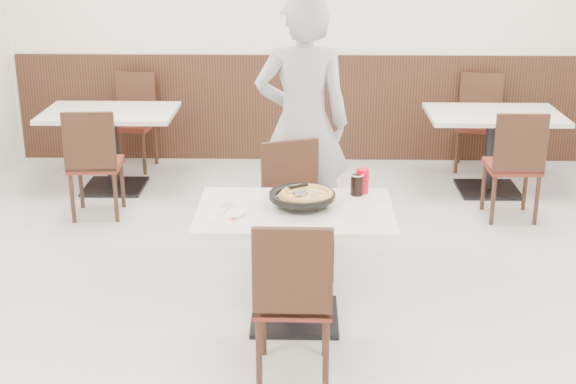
{
  "coord_description": "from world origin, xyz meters",
  "views": [
    {
      "loc": [
        0.02,
        -4.64,
        2.45
      ],
      "look_at": [
        -0.07,
        -0.3,
        0.94
      ],
      "focal_mm": 50.0,
      "sensor_mm": 36.0,
      "label": 1
    }
  ],
  "objects_px": {
    "chair_far": "(299,213)",
    "pizza": "(307,197)",
    "cola_glass": "(357,185)",
    "bg_chair_left_far": "(131,123)",
    "diner_person": "(303,125)",
    "bg_chair_right_far": "(478,124)",
    "red_cup": "(362,181)",
    "bg_chair_left_near": "(96,162)",
    "chair_near": "(293,296)",
    "side_plate": "(231,213)",
    "bg_table_right": "(491,152)",
    "pizza_pan": "(302,200)",
    "bg_table_left": "(112,150)",
    "main_table": "(295,265)",
    "bg_chair_right_near": "(512,164)"
  },
  "relations": [
    {
      "from": "red_cup",
      "to": "bg_chair_left_near",
      "type": "relative_size",
      "value": 0.17
    },
    {
      "from": "chair_near",
      "to": "diner_person",
      "type": "distance_m",
      "value": 1.9
    },
    {
      "from": "chair_near",
      "to": "side_plate",
      "type": "height_order",
      "value": "chair_near"
    },
    {
      "from": "red_cup",
      "to": "bg_chair_right_near",
      "type": "xyz_separation_m",
      "value": [
        1.37,
        1.55,
        -0.35
      ]
    },
    {
      "from": "chair_far",
      "to": "pizza",
      "type": "bearing_deg",
      "value": 74.61
    },
    {
      "from": "main_table",
      "to": "bg_table_right",
      "type": "relative_size",
      "value": 1.0
    },
    {
      "from": "red_cup",
      "to": "bg_chair_left_near",
      "type": "height_order",
      "value": "bg_chair_left_near"
    },
    {
      "from": "chair_far",
      "to": "bg_chair_right_far",
      "type": "bearing_deg",
      "value": -145.04
    },
    {
      "from": "pizza_pan",
      "to": "bg_chair_left_far",
      "type": "distance_m",
      "value": 3.58
    },
    {
      "from": "bg_table_left",
      "to": "bg_chair_left_far",
      "type": "xyz_separation_m",
      "value": [
        0.05,
        0.63,
        0.1
      ]
    },
    {
      "from": "pizza_pan",
      "to": "pizza",
      "type": "height_order",
      "value": "pizza"
    },
    {
      "from": "pizza_pan",
      "to": "bg_table_right",
      "type": "height_order",
      "value": "pizza_pan"
    },
    {
      "from": "side_plate",
      "to": "bg_chair_left_far",
      "type": "bearing_deg",
      "value": 111.63
    },
    {
      "from": "pizza_pan",
      "to": "bg_table_right",
      "type": "distance_m",
      "value": 3.06
    },
    {
      "from": "pizza_pan",
      "to": "bg_chair_left_far",
      "type": "relative_size",
      "value": 0.34
    },
    {
      "from": "pizza",
      "to": "side_plate",
      "type": "distance_m",
      "value": 0.48
    },
    {
      "from": "chair_far",
      "to": "bg_chair_left_far",
      "type": "distance_m",
      "value": 3.04
    },
    {
      "from": "main_table",
      "to": "bg_chair_left_far",
      "type": "xyz_separation_m",
      "value": [
        -1.68,
        3.18,
        0.1
      ]
    },
    {
      "from": "pizza",
      "to": "bg_table_left",
      "type": "relative_size",
      "value": 0.29
    },
    {
      "from": "side_plate",
      "to": "bg_chair_left_far",
      "type": "height_order",
      "value": "bg_chair_left_far"
    },
    {
      "from": "bg_chair_right_far",
      "to": "red_cup",
      "type": "bearing_deg",
      "value": 78.98
    },
    {
      "from": "chair_near",
      "to": "pizza",
      "type": "relative_size",
      "value": 2.69
    },
    {
      "from": "red_cup",
      "to": "bg_chair_left_far",
      "type": "distance_m",
      "value": 3.57
    },
    {
      "from": "cola_glass",
      "to": "bg_chair_right_near",
      "type": "bearing_deg",
      "value": 48.59
    },
    {
      "from": "bg_chair_right_near",
      "to": "pizza_pan",
      "type": "bearing_deg",
      "value": -134.58
    },
    {
      "from": "main_table",
      "to": "bg_chair_right_far",
      "type": "bearing_deg",
      "value": 60.98
    },
    {
      "from": "pizza",
      "to": "bg_table_right",
      "type": "xyz_separation_m",
      "value": [
        1.7,
        2.49,
        -0.44
      ]
    },
    {
      "from": "main_table",
      "to": "cola_glass",
      "type": "bearing_deg",
      "value": 34.89
    },
    {
      "from": "side_plate",
      "to": "bg_chair_left_far",
      "type": "relative_size",
      "value": 0.18
    },
    {
      "from": "cola_glass",
      "to": "bg_chair_left_near",
      "type": "bearing_deg",
      "value": 143.13
    },
    {
      "from": "main_table",
      "to": "side_plate",
      "type": "bearing_deg",
      "value": -166.2
    },
    {
      "from": "pizza",
      "to": "diner_person",
      "type": "relative_size",
      "value": 0.18
    },
    {
      "from": "red_cup",
      "to": "bg_table_left",
      "type": "relative_size",
      "value": 0.13
    },
    {
      "from": "diner_person",
      "to": "bg_chair_left_near",
      "type": "height_order",
      "value": "diner_person"
    },
    {
      "from": "cola_glass",
      "to": "bg_chair_left_far",
      "type": "height_order",
      "value": "bg_chair_left_far"
    },
    {
      "from": "red_cup",
      "to": "bg_table_right",
      "type": "bearing_deg",
      "value": 58.82
    },
    {
      "from": "diner_person",
      "to": "bg_chair_left_far",
      "type": "distance_m",
      "value": 2.66
    },
    {
      "from": "bg_table_right",
      "to": "bg_chair_right_near",
      "type": "xyz_separation_m",
      "value": [
        0.02,
        -0.68,
        0.1
      ]
    },
    {
      "from": "main_table",
      "to": "red_cup",
      "type": "distance_m",
      "value": 0.7
    },
    {
      "from": "chair_near",
      "to": "bg_chair_right_near",
      "type": "relative_size",
      "value": 1.0
    },
    {
      "from": "pizza_pan",
      "to": "red_cup",
      "type": "bearing_deg",
      "value": 34.77
    },
    {
      "from": "chair_near",
      "to": "bg_chair_left_far",
      "type": "height_order",
      "value": "same"
    },
    {
      "from": "cola_glass",
      "to": "bg_chair_right_far",
      "type": "bearing_deg",
      "value": 64.66
    },
    {
      "from": "bg_chair_left_near",
      "to": "bg_table_right",
      "type": "relative_size",
      "value": 0.79
    },
    {
      "from": "bg_chair_left_near",
      "to": "chair_far",
      "type": "bearing_deg",
      "value": -38.21
    },
    {
      "from": "red_cup",
      "to": "bg_chair_right_near",
      "type": "relative_size",
      "value": 0.17
    },
    {
      "from": "pizza_pan",
      "to": "diner_person",
      "type": "bearing_deg",
      "value": 90.15
    },
    {
      "from": "chair_near",
      "to": "bg_chair_left_near",
      "type": "bearing_deg",
      "value": 125.42
    },
    {
      "from": "pizza",
      "to": "diner_person",
      "type": "distance_m",
      "value": 1.17
    },
    {
      "from": "diner_person",
      "to": "bg_chair_left_far",
      "type": "relative_size",
      "value": 2.04
    }
  ]
}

